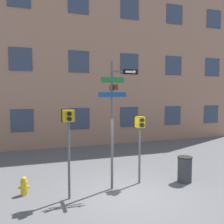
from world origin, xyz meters
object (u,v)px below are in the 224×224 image
fire_hydrant (24,186)px  trash_bin (185,169)px  pedestrian_signal_left (69,129)px  pedestrian_signal_right (140,130)px  street_sign_pole (114,113)px

fire_hydrant → trash_bin: size_ratio=0.64×
pedestrian_signal_left → pedestrian_signal_right: size_ratio=1.13×
street_sign_pole → fire_hydrant: size_ratio=7.13×
pedestrian_signal_right → fire_hydrant: 4.46m
trash_bin → street_sign_pole: bearing=174.5°
fire_hydrant → pedestrian_signal_right: bearing=-3.5°
pedestrian_signal_left → trash_bin: size_ratio=2.95×
street_sign_pole → trash_bin: (2.77, -0.27, -2.22)m
street_sign_pole → trash_bin: street_sign_pole is taller
pedestrian_signal_right → trash_bin: bearing=-15.3°
trash_bin → pedestrian_signal_left: bearing=-179.0°
pedestrian_signal_left → pedestrian_signal_right: 2.80m
pedestrian_signal_right → fire_hydrant: (-4.11, 0.25, -1.71)m
street_sign_pole → fire_hydrant: 3.89m
pedestrian_signal_left → fire_hydrant: 2.53m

